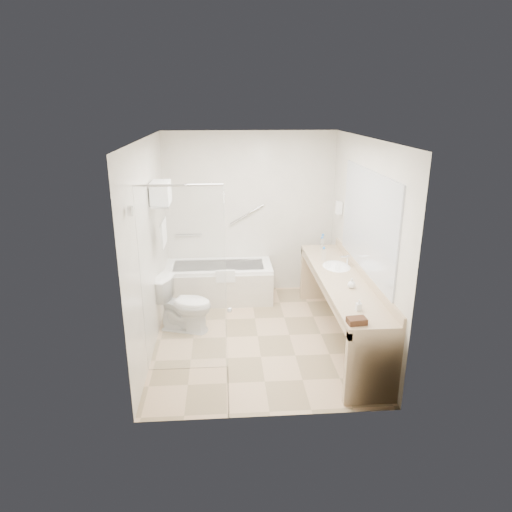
{
  "coord_description": "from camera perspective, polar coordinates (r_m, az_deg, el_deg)",
  "views": [
    {
      "loc": [
        -0.4,
        -5.27,
        2.88
      ],
      "look_at": [
        0.0,
        0.3,
        1.0
      ],
      "focal_mm": 32.0,
      "sensor_mm": 36.0,
      "label": 1
    }
  ],
  "objects": [
    {
      "name": "amenity_basket",
      "position": [
        4.56,
        12.48,
        -7.91
      ],
      "size": [
        0.19,
        0.14,
        0.06
      ],
      "primitive_type": "cube",
      "rotation": [
        0.0,
        0.0,
        0.1
      ],
      "color": "#452618",
      "rests_on": "vanity_counter"
    },
    {
      "name": "water_bottle_right",
      "position": [
        6.71,
        8.25,
        1.56
      ],
      "size": [
        0.06,
        0.06,
        0.19
      ],
      "rotation": [
        0.0,
        0.0,
        -0.4
      ],
      "color": "silver",
      "rests_on": "vanity_counter"
    },
    {
      "name": "soap_bottle_a",
      "position": [
        4.84,
        12.7,
        -6.36
      ],
      "size": [
        0.07,
        0.12,
        0.05
      ],
      "primitive_type": "imported",
      "rotation": [
        0.0,
        0.0,
        0.12
      ],
      "color": "silver",
      "rests_on": "vanity_counter"
    },
    {
      "name": "wall_right",
      "position": [
        5.77,
        13.2,
        1.7
      ],
      "size": [
        0.1,
        3.2,
        2.5
      ],
      "primitive_type": "cube",
      "color": "beige",
      "rests_on": "ground"
    },
    {
      "name": "towel_shelf",
      "position": [
        5.78,
        -11.76,
        6.98
      ],
      "size": [
        0.24,
        0.55,
        0.81
      ],
      "color": "silver",
      "rests_on": "wall_left"
    },
    {
      "name": "grab_bar_short",
      "position": [
        7.12,
        -8.4,
        2.67
      ],
      "size": [
        0.4,
        0.03,
        0.03
      ],
      "primitive_type": "cylinder",
      "rotation": [
        0.0,
        1.57,
        0.0
      ],
      "color": "silver",
      "rests_on": "wall_back"
    },
    {
      "name": "hairdryer_unit",
      "position": [
        6.69,
        10.33,
        5.96
      ],
      "size": [
        0.08,
        0.1,
        0.18
      ],
      "primitive_type": "cube",
      "color": "silver",
      "rests_on": "wall_right"
    },
    {
      "name": "ceiling",
      "position": [
        5.3,
        0.24,
        14.49
      ],
      "size": [
        2.6,
        3.2,
        0.1
      ],
      "primitive_type": "cube",
      "color": "silver",
      "rests_on": "wall_back"
    },
    {
      "name": "soap_bottle_b",
      "position": [
        5.38,
        11.86,
        -3.49
      ],
      "size": [
        0.13,
        0.14,
        0.09
      ],
      "primitive_type": "imported",
      "rotation": [
        0.0,
        0.0,
        -0.38
      ],
      "color": "silver",
      "rests_on": "vanity_counter"
    },
    {
      "name": "mirror",
      "position": [
        5.56,
        13.77,
        4.21
      ],
      "size": [
        0.02,
        2.0,
        1.2
      ],
      "primitive_type": "cube",
      "color": "#AFB3BB",
      "rests_on": "wall_right"
    },
    {
      "name": "bathtub",
      "position": [
        7.01,
        -4.64,
        -3.26
      ],
      "size": [
        1.6,
        0.73,
        0.59
      ],
      "color": "white",
      "rests_on": "floor"
    },
    {
      "name": "drinking_glass_far",
      "position": [
        5.95,
        8.99,
        -1.13
      ],
      "size": [
        0.09,
        0.09,
        0.09
      ],
      "primitive_type": "cylinder",
      "rotation": [
        0.0,
        0.0,
        -0.35
      ],
      "color": "silver",
      "rests_on": "vanity_counter"
    },
    {
      "name": "drinking_glass_near",
      "position": [
        5.88,
        10.14,
        -1.46
      ],
      "size": [
        0.07,
        0.07,
        0.09
      ],
      "primitive_type": "cylinder",
      "rotation": [
        0.0,
        0.0,
        -0.12
      ],
      "color": "silver",
      "rests_on": "vanity_counter"
    },
    {
      "name": "water_bottle_mid",
      "position": [
        6.2,
        8.45,
        0.17
      ],
      "size": [
        0.06,
        0.06,
        0.2
      ],
      "rotation": [
        0.0,
        0.0,
        -0.25
      ],
      "color": "silver",
      "rests_on": "vanity_counter"
    },
    {
      "name": "wall_left",
      "position": [
        5.59,
        -13.19,
        1.14
      ],
      "size": [
        0.1,
        3.2,
        2.5
      ],
      "primitive_type": "cube",
      "color": "beige",
      "rests_on": "ground"
    },
    {
      "name": "wall_back",
      "position": [
        7.07,
        -0.76,
        5.28
      ],
      "size": [
        2.6,
        0.1,
        2.5
      ],
      "primitive_type": "cube",
      "color": "beige",
      "rests_on": "ground"
    },
    {
      "name": "sink",
      "position": [
        6.07,
        10.02,
        -1.53
      ],
      "size": [
        0.4,
        0.52,
        0.14
      ],
      "primitive_type": "ellipsoid",
      "color": "white",
      "rests_on": "vanity_counter"
    },
    {
      "name": "vanity_counter",
      "position": [
        5.77,
        10.56,
        -4.58
      ],
      "size": [
        0.55,
        2.7,
        0.95
      ],
      "color": "tan",
      "rests_on": "floor"
    },
    {
      "name": "shower_enclosure",
      "position": [
        4.72,
        -6.6,
        -4.17
      ],
      "size": [
        0.96,
        0.91,
        2.11
      ],
      "color": "silver",
      "rests_on": "floor"
    },
    {
      "name": "wall_front",
      "position": [
        4.04,
        1.95,
        -5.24
      ],
      "size": [
        2.6,
        0.1,
        2.5
      ],
      "primitive_type": "cube",
      "color": "beige",
      "rests_on": "ground"
    },
    {
      "name": "water_bottle_left",
      "position": [
        6.8,
        8.33,
        1.86
      ],
      "size": [
        0.06,
        0.06,
        0.2
      ],
      "rotation": [
        0.0,
        0.0,
        -0.4
      ],
      "color": "silver",
      "rests_on": "vanity_counter"
    },
    {
      "name": "faucet",
      "position": [
        6.07,
        11.4,
        -0.52
      ],
      "size": [
        0.03,
        0.03,
        0.14
      ],
      "primitive_type": "cylinder",
      "color": "silver",
      "rests_on": "vanity_counter"
    },
    {
      "name": "floor",
      "position": [
        6.02,
        0.21,
        -9.98
      ],
      "size": [
        3.2,
        3.2,
        0.0
      ],
      "primitive_type": "plane",
      "color": "tan",
      "rests_on": "ground"
    },
    {
      "name": "toilet",
      "position": [
        6.11,
        -8.95,
        -5.98
      ],
      "size": [
        0.83,
        0.62,
        0.73
      ],
      "primitive_type": "imported",
      "rotation": [
        0.0,
        0.0,
        1.27
      ],
      "color": "white",
      "rests_on": "floor"
    },
    {
      "name": "grab_bar_long",
      "position": [
        7.03,
        -1.15,
        5.2
      ],
      "size": [
        0.53,
        0.03,
        0.33
      ],
      "primitive_type": "cylinder",
      "rotation": [
        0.0,
        1.05,
        0.0
      ],
      "color": "silver",
      "rests_on": "wall_back"
    }
  ]
}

